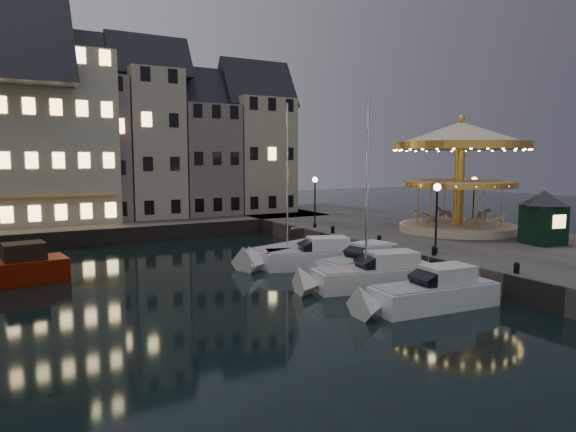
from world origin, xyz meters
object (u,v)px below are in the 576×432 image
bollard_b (434,250)px  bollard_c (379,239)px  bollard_a (517,267)px  streetlamp_b (437,208)px  streetlamp_d (474,195)px  motorboat_b (427,295)px  ticket_kiosk (544,208)px  motorboat_d (357,266)px  motorboat_c (371,276)px  bollard_d (333,229)px  streetlamp_c (315,195)px  motorboat_f (289,254)px  carousel (460,155)px  motorboat_e (310,258)px

bollard_b → bollard_c: size_ratio=1.00×
bollard_a → streetlamp_b: bearing=84.3°
streetlamp_d → motorboat_b: bearing=-144.5°
motorboat_b → bollard_c: bearing=62.2°
ticket_kiosk → bollard_b: bearing=176.3°
bollard_b → motorboat_d: bearing=150.3°
streetlamp_d → motorboat_c: (-16.85, -7.84, -3.34)m
streetlamp_b → motorboat_c: bearing=-171.4°
bollard_c → ticket_kiosk: 10.97m
bollard_a → bollard_d: (0.00, 16.00, 0.00)m
bollard_d → motorboat_b: (-5.07, -15.11, -0.96)m
streetlamp_d → motorboat_b: 21.12m
streetlamp_b → bollard_a: bearing=-95.7°
motorboat_b → streetlamp_d: bearing=35.5°
motorboat_d → bollard_c: bearing=35.6°
streetlamp_b → motorboat_c: motorboat_c is taller
streetlamp_c → motorboat_b: bearing=-106.9°
streetlamp_c → motorboat_f: size_ratio=0.36×
bollard_a → carousel: (9.10, 12.07, 5.60)m
bollard_a → motorboat_e: 12.37m
streetlamp_b → motorboat_d: 5.87m
streetlamp_d → motorboat_f: motorboat_f is taller
ticket_kiosk → streetlamp_b: bearing=172.8°
bollard_b → motorboat_e: (-4.99, 5.78, -0.96)m
bollard_c → motorboat_e: motorboat_e is taller
motorboat_c → bollard_b: bearing=4.0°
motorboat_b → motorboat_c: bearing=88.4°
streetlamp_d → ticket_kiosk: 8.53m
streetlamp_c → carousel: size_ratio=0.41×
bollard_c → motorboat_e: size_ratio=0.07×
bollard_d → carousel: carousel is taller
streetlamp_d → bollard_a: streetlamp_d is taller
bollard_b → ticket_kiosk: bearing=-3.7°
streetlamp_b → motorboat_b: size_ratio=0.58×
motorboat_c → carousel: size_ratio=1.04×
motorboat_c → motorboat_e: bearing=90.4°
motorboat_e → ticket_kiosk: bearing=-24.2°
bollard_c → motorboat_c: bearing=-132.8°
motorboat_f → bollard_c: bearing=-31.4°
motorboat_e → motorboat_d: bearing=-72.8°
bollard_c → motorboat_d: 4.88m
streetlamp_b → motorboat_e: streetlamp_b is taller
motorboat_e → carousel: carousel is taller
streetlamp_d → motorboat_e: streetlamp_d is taller
streetlamp_c → carousel: 11.74m
bollard_d → bollard_a: bearing=-90.0°
streetlamp_c → bollard_d: size_ratio=7.32×
bollard_d → motorboat_d: size_ratio=0.09×
streetlamp_d → bollard_b: 14.27m
motorboat_b → motorboat_c: motorboat_c is taller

